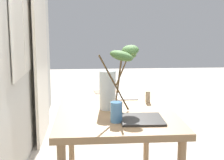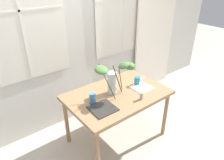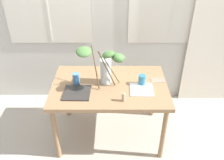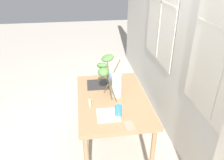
{
  "view_description": "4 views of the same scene",
  "coord_description": "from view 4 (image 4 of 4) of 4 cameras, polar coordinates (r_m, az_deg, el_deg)",
  "views": [
    {
      "loc": [
        -2.33,
        0.2,
        1.35
      ],
      "look_at": [
        -0.06,
        0.02,
        0.94
      ],
      "focal_mm": 52.53,
      "sensor_mm": 36.0,
      "label": 1
    },
    {
      "loc": [
        -1.42,
        -1.69,
        2.11
      ],
      "look_at": [
        -0.04,
        0.06,
        0.9
      ],
      "focal_mm": 33.64,
      "sensor_mm": 36.0,
      "label": 2
    },
    {
      "loc": [
        0.03,
        -2.14,
        2.18
      ],
      "look_at": [
        0.02,
        -0.0,
        0.79
      ],
      "focal_mm": 38.72,
      "sensor_mm": 36.0,
      "label": 3
    },
    {
      "loc": [
        2.22,
        -0.33,
        2.16
      ],
      "look_at": [
        -0.06,
        0.0,
        0.93
      ],
      "focal_mm": 35.82,
      "sensor_mm": 36.0,
      "label": 4
    }
  ],
  "objects": [
    {
      "name": "dining_table",
      "position": [
        2.7,
        0.14,
        -5.82
      ],
      "size": [
        1.24,
        0.82,
        0.72
      ],
      "color": "#93704C",
      "rests_on": "ground"
    },
    {
      "name": "pillar_candle",
      "position": [
        2.5,
        -5.68,
        -5.82
      ],
      "size": [
        0.04,
        0.04,
        0.1
      ],
      "color": "tan",
      "rests_on": "dining_table"
    },
    {
      "name": "drinking_glass_blue_right",
      "position": [
        2.35,
        1.64,
        -7.84
      ],
      "size": [
        0.08,
        0.08,
        0.11
      ],
      "primitive_type": "cylinder",
      "color": "teal",
      "rests_on": "dining_table"
    },
    {
      "name": "ground",
      "position": [
        3.11,
        0.12,
        -15.83
      ],
      "size": [
        14.0,
        14.0,
        0.0
      ],
      "primitive_type": "plane",
      "color": "#B7AD9E"
    },
    {
      "name": "plate_square_right",
      "position": [
        2.38,
        -0.94,
        -8.89
      ],
      "size": [
        0.24,
        0.24,
        0.01
      ],
      "primitive_type": "cube",
      "rotation": [
        0.0,
        0.0,
        -0.02
      ],
      "color": "white",
      "rests_on": "dining_table"
    },
    {
      "name": "back_wall_with_windows",
      "position": [
        2.64,
        18.92,
        8.8
      ],
      "size": [
        5.91,
        0.14,
        2.68
      ],
      "color": "beige",
      "rests_on": "ground"
    },
    {
      "name": "vase_with_branches",
      "position": [
        2.59,
        -0.14,
        0.67
      ],
      "size": [
        0.53,
        0.32,
        0.48
      ],
      "color": "silver",
      "rests_on": "dining_table"
    },
    {
      "name": "drinking_glass_blue_left",
      "position": [
        2.94,
        -0.54,
        0.26
      ],
      "size": [
        0.08,
        0.08,
        0.13
      ],
      "primitive_type": "cylinder",
      "color": "#4C84BC",
      "rests_on": "dining_table"
    },
    {
      "name": "napkin_folded",
      "position": [
        2.25,
        4.41,
        -11.53
      ],
      "size": [
        0.16,
        0.11,
        0.0
      ],
      "primitive_type": "cube",
      "rotation": [
        0.0,
        0.0,
        0.11
      ],
      "color": "gray",
      "rests_on": "dining_table"
    },
    {
      "name": "plate_square_left",
      "position": [
        2.93,
        -3.68,
        -1.17
      ],
      "size": [
        0.28,
        0.28,
        0.01
      ],
      "primitive_type": "cube",
      "rotation": [
        0.0,
        0.0,
        -0.02
      ],
      "color": "#2D2B28",
      "rests_on": "dining_table"
    }
  ]
}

